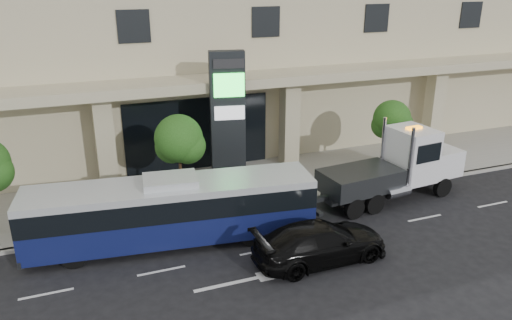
{
  "coord_description": "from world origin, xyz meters",
  "views": [
    {
      "loc": [
        -6.45,
        -17.69,
        10.35
      ],
      "look_at": [
        1.13,
        2.0,
        2.52
      ],
      "focal_mm": 35.0,
      "sensor_mm": 36.0,
      "label": 1
    }
  ],
  "objects_px": {
    "city_bus": "(172,210)",
    "tow_truck": "(398,167)",
    "black_sedan": "(320,242)",
    "signage_pylon": "(228,119)"
  },
  "relations": [
    {
      "from": "city_bus",
      "to": "black_sedan",
      "type": "bearing_deg",
      "value": -26.88
    },
    {
      "from": "city_bus",
      "to": "tow_truck",
      "type": "height_order",
      "value": "tow_truck"
    },
    {
      "from": "black_sedan",
      "to": "signage_pylon",
      "type": "xyz_separation_m",
      "value": [
        -1.04,
        8.07,
        2.85
      ]
    },
    {
      "from": "city_bus",
      "to": "black_sedan",
      "type": "height_order",
      "value": "city_bus"
    },
    {
      "from": "black_sedan",
      "to": "signage_pylon",
      "type": "height_order",
      "value": "signage_pylon"
    },
    {
      "from": "city_bus",
      "to": "tow_truck",
      "type": "distance_m",
      "value": 11.21
    },
    {
      "from": "tow_truck",
      "to": "signage_pylon",
      "type": "distance_m",
      "value": 8.65
    },
    {
      "from": "tow_truck",
      "to": "black_sedan",
      "type": "bearing_deg",
      "value": -154.03
    },
    {
      "from": "tow_truck",
      "to": "black_sedan",
      "type": "xyz_separation_m",
      "value": [
        -6.21,
        -3.8,
        -0.83
      ]
    },
    {
      "from": "city_bus",
      "to": "tow_truck",
      "type": "xyz_separation_m",
      "value": [
        11.2,
        0.44,
        0.12
      ]
    }
  ]
}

